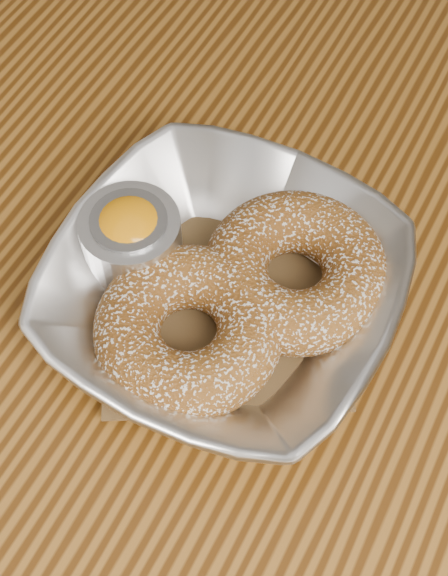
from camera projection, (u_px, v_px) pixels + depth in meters
The scene contains 7 objects.
ground_plane at pixel (253, 568), 1.14m from camera, with size 4.00×4.00×0.00m, color #565659.
table at pixel (280, 378), 0.59m from camera, with size 1.20×0.80×0.75m.
serving_bowl at pixel (224, 292), 0.48m from camera, with size 0.20×0.20×0.05m, color silver.
parchment at pixel (224, 306), 0.49m from camera, with size 0.14×0.14×0.00m, color brown.
donut_back at pixel (295, 271), 0.48m from camera, with size 0.11×0.11×0.04m, color brown.
donut_front at pixel (189, 329), 0.46m from camera, with size 0.11×0.11×0.04m, color brown.
ramekin at pixel (132, 240), 0.49m from camera, with size 0.06×0.06×0.05m.
Camera 1 is at (0.08, -0.23, 1.19)m, focal length 50.00 mm.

